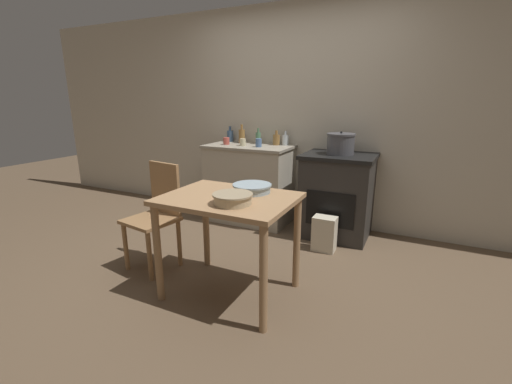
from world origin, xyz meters
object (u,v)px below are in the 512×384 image
Objects in this scene: mixing_bowl_large at (233,198)px; bottle_left at (242,136)px; bottle_far_left at (285,140)px; stove at (337,195)px; bottle_mid_left at (258,138)px; flour_sack at (324,234)px; cup_center_right at (243,142)px; bottle_center_left at (230,136)px; stock_pot at (341,144)px; work_table at (229,213)px; mixing_bowl_small at (252,188)px; bottle_center at (276,139)px; cup_mid_right at (226,141)px; chair at (157,213)px; cup_right at (259,143)px.

mixing_bowl_large is 1.20× the size of bottle_left.
bottle_left is (-0.57, -0.06, 0.03)m from bottle_far_left.
mixing_bowl_large is at bearing -63.49° from bottle_left.
bottle_mid_left reaches higher than stove.
cup_center_right is (-1.14, 0.41, 0.81)m from flour_sack.
bottle_mid_left is at bearing -7.76° from bottle_center_left.
stock_pot reaches higher than mixing_bowl_large.
bottle_far_left reaches higher than work_table.
mixing_bowl_small is 1.64m from bottle_far_left.
cup_mid_right is at bearing -158.21° from bottle_center.
stove is 1.92m from chair.
bottle_mid_left is (-0.69, 1.54, 0.19)m from mixing_bowl_small.
mixing_bowl_small is at bearing 60.50° from work_table.
cup_center_right is at bearing -145.00° from bottle_center.
mixing_bowl_large is at bearing -101.38° from stove.
cup_center_right is (0.33, -0.28, -0.03)m from bottle_center_left.
bottle_left is at bearing -174.31° from bottle_far_left.
bottle_mid_left is (0.23, 0.00, -0.01)m from bottle_left.
stock_pot is at bearing 89.58° from stove.
cup_center_right reaches higher than mixing_bowl_large.
stock_pot is 1.79× the size of bottle_far_left.
work_table is 1.59m from cup_right.
cup_right is (0.45, -0.02, 0.01)m from cup_mid_right.
bottle_far_left is at bearing 102.36° from mixing_bowl_small.
mixing_bowl_large is 2.90× the size of cup_right.
stove is at bearing 73.45° from work_table.
chair is 11.31× the size of cup_center_right.
bottle_center_left is at bearing 171.57° from stock_pot.
mixing_bowl_large is 1.84m from cup_center_right.
work_table is 5.48× the size of bottle_center.
stock_pot is (0.46, 1.56, 0.36)m from work_table.
stove is 1.00m from bottle_center.
mixing_bowl_large is at bearing -64.07° from cup_center_right.
stove is 0.95× the size of work_table.
bottle_center is (0.48, 1.61, 0.51)m from chair.
chair is at bearing -90.44° from bottle_left.
work_table is (-0.46, -1.55, 0.21)m from stove.
chair is 11.04× the size of cup_mid_right.
cup_right is (0.35, -0.23, -0.04)m from bottle_left.
work_table is at bearing -112.82° from flour_sack.
bottle_center_left is at bearing 139.89° from cup_center_right.
bottle_center is 0.61m from cup_mid_right.
cup_right reaches higher than stove.
cup_right is at bearing 113.55° from mixing_bowl_small.
mixing_bowl_large is (0.12, -0.15, 0.17)m from work_table.
cup_center_right is at bearing -177.29° from stove.
cup_right is at bearing 84.32° from chair.
bottle_mid_left is at bearing 0.90° from bottle_left.
cup_right is at bearing -175.73° from stove.
cup_center_right is at bearing 115.93° from mixing_bowl_large.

